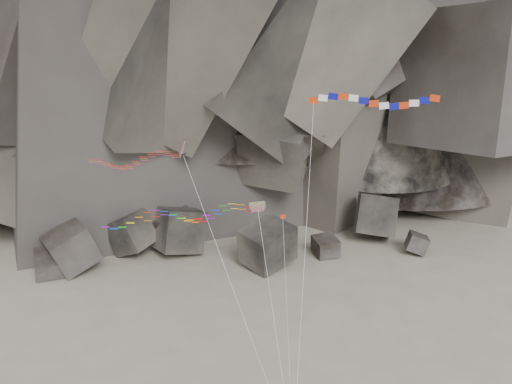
{
  "coord_description": "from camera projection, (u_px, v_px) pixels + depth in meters",
  "views": [
    {
      "loc": [
        -3.75,
        -40.89,
        29.57
      ],
      "look_at": [
        0.43,
        6.0,
        17.62
      ],
      "focal_mm": 35.0,
      "sensor_mm": 36.0,
      "label": 1
    }
  ],
  "objects": [
    {
      "name": "headland",
      "position": [
        227.0,
        4.0,
        104.32
      ],
      "size": [
        110.0,
        70.0,
        84.0
      ],
      "primitive_type": null,
      "color": "#5E574C",
      "rests_on": "ground"
    },
    {
      "name": "boulder_field",
      "position": [
        216.0,
        239.0,
        79.47
      ],
      "size": [
        61.33,
        20.59,
        9.12
      ],
      "color": "#47423F",
      "rests_on": "ground"
    },
    {
      "name": "delta_kite",
      "position": [
        130.0,
        160.0,
        41.77
      ],
      "size": [
        16.44,
        11.69,
        21.92
      ],
      "rotation": [
        0.0,
        0.0,
        0.11
      ],
      "color": "red",
      "rests_on": "ground"
    },
    {
      "name": "banner_kite",
      "position": [
        373.0,
        102.0,
        43.08
      ],
      "size": [
        13.89,
        13.97,
        25.53
      ],
      "rotation": [
        0.0,
        0.0,
        -0.29
      ],
      "color": "red",
      "rests_on": "ground"
    },
    {
      "name": "parafoil_kite",
      "position": [
        175.0,
        215.0,
        46.11
      ],
      "size": [
        16.35,
        14.38,
        15.68
      ],
      "rotation": [
        0.0,
        0.0,
        -0.0
      ],
      "color": "#DFE80C",
      "rests_on": "ground"
    },
    {
      "name": "pennant_kite",
      "position": [
        284.0,
        259.0,
        42.7
      ],
      "size": [
        0.88,
        11.28,
        15.01
      ],
      "rotation": [
        0.0,
        0.0,
        0.31
      ],
      "color": "red",
      "rests_on": "ground"
    }
  ]
}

